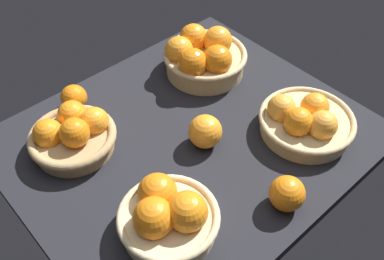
# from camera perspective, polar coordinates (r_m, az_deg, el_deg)

# --- Properties ---
(market_tray) EXTENTS (0.84, 0.72, 0.03)m
(market_tray) POSITION_cam_1_polar(r_m,az_deg,el_deg) (1.10, -0.50, -1.39)
(market_tray) COLOR black
(market_tray) RESTS_ON ground
(basket_far_left) EXTENTS (0.24, 0.24, 0.10)m
(basket_far_left) POSITION_cam_1_polar(r_m,az_deg,el_deg) (1.11, 14.54, 1.17)
(basket_far_left) COLOR tan
(basket_far_left) RESTS_ON market_tray
(basket_near_right) EXTENTS (0.21, 0.21, 0.10)m
(basket_near_right) POSITION_cam_1_polar(r_m,az_deg,el_deg) (1.08, -15.22, -0.54)
(basket_near_right) COLOR tan
(basket_near_right) RESTS_ON market_tray
(basket_far_right) EXTENTS (0.21, 0.21, 0.12)m
(basket_far_right) POSITION_cam_1_polar(r_m,az_deg,el_deg) (0.89, -3.19, -11.06)
(basket_far_right) COLOR #D3BC8C
(basket_far_right) RESTS_ON market_tray
(basket_near_left) EXTENTS (0.24, 0.24, 0.12)m
(basket_near_left) POSITION_cam_1_polar(r_m,az_deg,el_deg) (1.24, 1.43, 9.54)
(basket_near_left) COLOR tan
(basket_near_left) RESTS_ON market_tray
(loose_orange_front_gap) EXTENTS (0.07, 0.07, 0.07)m
(loose_orange_front_gap) POSITION_cam_1_polar(r_m,az_deg,el_deg) (1.18, -15.10, 4.09)
(loose_orange_front_gap) COLOR orange
(loose_orange_front_gap) RESTS_ON market_tray
(loose_orange_back_gap) EXTENTS (0.08, 0.08, 0.08)m
(loose_orange_back_gap) POSITION_cam_1_polar(r_m,az_deg,el_deg) (0.95, 12.25, -8.07)
(loose_orange_back_gap) COLOR orange
(loose_orange_back_gap) RESTS_ON market_tray
(loose_orange_side_gap) EXTENTS (0.08, 0.08, 0.08)m
(loose_orange_side_gap) POSITION_cam_1_polar(r_m,az_deg,el_deg) (1.04, 1.73, -0.19)
(loose_orange_side_gap) COLOR orange
(loose_orange_side_gap) RESTS_ON market_tray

